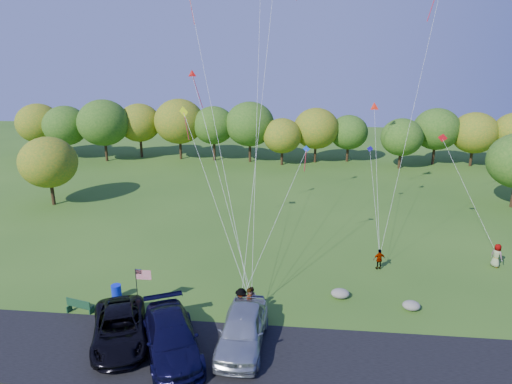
# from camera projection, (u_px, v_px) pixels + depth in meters

# --- Properties ---
(ground) EXTENTS (140.00, 140.00, 0.00)m
(ground) POSITION_uv_depth(u_px,v_px,m) (247.00, 315.00, 27.15)
(ground) COLOR #2F5819
(ground) RESTS_ON ground
(asphalt_lane) EXTENTS (44.00, 6.00, 0.06)m
(asphalt_lane) POSITION_uv_depth(u_px,v_px,m) (238.00, 358.00, 23.35)
(asphalt_lane) COLOR black
(asphalt_lane) RESTS_ON ground
(treeline) EXTENTS (77.61, 28.04, 8.10)m
(treeline) POSITION_uv_depth(u_px,v_px,m) (289.00, 132.00, 59.92)
(treeline) COLOR #3D2B16
(treeline) RESTS_ON ground
(minivan_dark) EXTENTS (4.68, 6.54, 1.65)m
(minivan_dark) POSITION_uv_depth(u_px,v_px,m) (119.00, 328.00, 24.38)
(minivan_dark) COLOR black
(minivan_dark) RESTS_ON asphalt_lane
(minivan_navy) EXTENTS (4.97, 6.84, 1.84)m
(minivan_navy) POSITION_uv_depth(u_px,v_px,m) (171.00, 338.00, 23.41)
(minivan_navy) COLOR black
(minivan_navy) RESTS_ON asphalt_lane
(minivan_silver) EXTENTS (2.52, 5.89, 1.98)m
(minivan_silver) POSITION_uv_depth(u_px,v_px,m) (243.00, 329.00, 24.02)
(minivan_silver) COLOR #AAB0B5
(minivan_silver) RESTS_ON asphalt_lane
(flyer_a) EXTENTS (0.78, 0.81, 1.87)m
(flyer_a) POSITION_uv_depth(u_px,v_px,m) (250.00, 303.00, 26.69)
(flyer_a) COLOR #4C4C59
(flyer_a) RESTS_ON ground
(flyer_b) EXTENTS (0.96, 0.91, 1.57)m
(flyer_b) POSITION_uv_depth(u_px,v_px,m) (252.00, 299.00, 27.38)
(flyer_b) COLOR #4C4C59
(flyer_b) RESTS_ON ground
(flyer_c) EXTENTS (1.36, 1.14, 1.83)m
(flyer_c) POSITION_uv_depth(u_px,v_px,m) (241.00, 303.00, 26.76)
(flyer_c) COLOR #4C4C59
(flyer_c) RESTS_ON ground
(flyer_d) EXTENTS (0.96, 0.56, 1.54)m
(flyer_d) POSITION_uv_depth(u_px,v_px,m) (379.00, 259.00, 32.60)
(flyer_d) COLOR #4C4C59
(flyer_d) RESTS_ON ground
(flyer_e) EXTENTS (0.95, 1.03, 1.76)m
(flyer_e) POSITION_uv_depth(u_px,v_px,m) (497.00, 256.00, 32.93)
(flyer_e) COLOR #4C4C59
(flyer_e) RESTS_ON ground
(park_bench) EXTENTS (1.67, 0.67, 0.94)m
(park_bench) POSITION_uv_depth(u_px,v_px,m) (79.00, 306.00, 27.23)
(park_bench) COLOR #174023
(park_bench) RESTS_ON ground
(trash_barrel) EXTENTS (0.62, 0.62, 0.92)m
(trash_barrel) POSITION_uv_depth(u_px,v_px,m) (116.00, 292.00, 28.86)
(trash_barrel) COLOR #0D21CC
(trash_barrel) RESTS_ON ground
(flag_assembly) EXTENTS (0.98, 0.64, 2.65)m
(flag_assembly) POSITION_uv_depth(u_px,v_px,m) (141.00, 279.00, 27.29)
(flag_assembly) COLOR black
(flag_assembly) RESTS_ON ground
(boulder_near) EXTENTS (1.16, 0.91, 0.58)m
(boulder_near) POSITION_uv_depth(u_px,v_px,m) (340.00, 293.00, 28.99)
(boulder_near) COLOR gray
(boulder_near) RESTS_ON ground
(boulder_far) EXTENTS (1.06, 0.89, 0.55)m
(boulder_far) POSITION_uv_depth(u_px,v_px,m) (411.00, 305.00, 27.66)
(boulder_far) COLOR slate
(boulder_far) RESTS_ON ground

